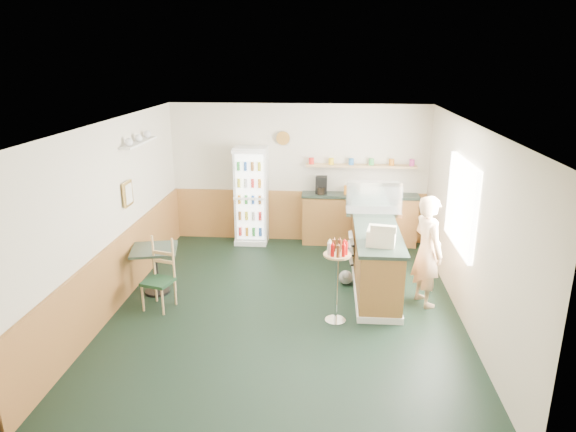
# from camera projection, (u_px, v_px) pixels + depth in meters

# --- Properties ---
(ground) EXTENTS (6.00, 6.00, 0.00)m
(ground) POSITION_uv_depth(u_px,v_px,m) (286.00, 307.00, 7.59)
(ground) COLOR black
(ground) RESTS_ON ground
(room_envelope) EXTENTS (5.04, 6.02, 2.72)m
(room_envelope) POSITION_uv_depth(u_px,v_px,m) (275.00, 194.00, 7.85)
(room_envelope) COLOR beige
(room_envelope) RESTS_ON ground
(service_counter) EXTENTS (0.68, 3.01, 1.01)m
(service_counter) POSITION_uv_depth(u_px,v_px,m) (374.00, 254.00, 8.37)
(service_counter) COLOR #A57335
(service_counter) RESTS_ON ground
(back_counter) EXTENTS (2.24, 0.42, 1.69)m
(back_counter) POSITION_uv_depth(u_px,v_px,m) (359.00, 217.00, 10.00)
(back_counter) COLOR #A57335
(back_counter) RESTS_ON ground
(drinks_fridge) EXTENTS (0.63, 0.53, 1.90)m
(drinks_fridge) POSITION_uv_depth(u_px,v_px,m) (251.00, 196.00, 9.98)
(drinks_fridge) COLOR white
(drinks_fridge) RESTS_ON ground
(display_case) EXTENTS (0.91, 0.48, 0.52)m
(display_case) POSITION_uv_depth(u_px,v_px,m) (374.00, 199.00, 8.58)
(display_case) COLOR silver
(display_case) RESTS_ON service_counter
(cash_register) EXTENTS (0.45, 0.47, 0.22)m
(cash_register) POSITION_uv_depth(u_px,v_px,m) (381.00, 236.00, 7.22)
(cash_register) COLOR beige
(cash_register) RESTS_ON service_counter
(shopkeeper) EXTENTS (0.58, 0.67, 1.67)m
(shopkeeper) POSITION_uv_depth(u_px,v_px,m) (427.00, 251.00, 7.47)
(shopkeeper) COLOR tan
(shopkeeper) RESTS_ON ground
(condiment_stand) EXTENTS (0.38, 0.38, 1.17)m
(condiment_stand) POSITION_uv_depth(u_px,v_px,m) (337.00, 268.00, 6.95)
(condiment_stand) COLOR silver
(condiment_stand) RESTS_ON ground
(newspaper_rack) EXTENTS (0.09, 0.41, 0.49)m
(newspaper_rack) POSITION_uv_depth(u_px,v_px,m) (351.00, 248.00, 8.59)
(newspaper_rack) COLOR black
(newspaper_rack) RESTS_ON ground
(cafe_table) EXTENTS (0.80, 0.80, 0.74)m
(cafe_table) POSITION_uv_depth(u_px,v_px,m) (155.00, 262.00, 7.90)
(cafe_table) COLOR black
(cafe_table) RESTS_ON ground
(cafe_chair) EXTENTS (0.48, 0.48, 1.05)m
(cafe_chair) POSITION_uv_depth(u_px,v_px,m) (159.00, 271.00, 7.48)
(cafe_chair) COLOR #15311C
(cafe_chair) RESTS_ON ground
(dog_doorstop) EXTENTS (0.23, 0.29, 0.27)m
(dog_doorstop) POSITION_uv_depth(u_px,v_px,m) (346.00, 277.00, 8.31)
(dog_doorstop) COLOR gray
(dog_doorstop) RESTS_ON ground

